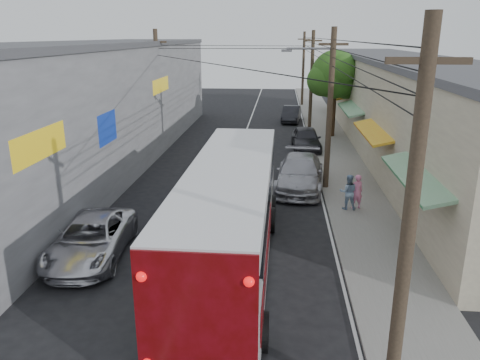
% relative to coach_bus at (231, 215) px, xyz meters
% --- Properties ---
extents(ground, '(120.00, 120.00, 0.00)m').
position_rel_coach_bus_xyz_m(ground, '(-1.20, -4.23, -1.87)').
color(ground, black).
rests_on(ground, ground).
extents(sidewalk, '(3.00, 80.00, 0.12)m').
position_rel_coach_bus_xyz_m(sidewalk, '(5.30, 15.77, -1.81)').
color(sidewalk, slate).
rests_on(sidewalk, ground).
extents(building_right, '(7.09, 40.00, 6.25)m').
position_rel_coach_bus_xyz_m(building_right, '(9.79, 17.77, 1.29)').
color(building_right, beige).
rests_on(building_right, ground).
extents(building_left, '(7.20, 36.00, 7.25)m').
position_rel_coach_bus_xyz_m(building_left, '(-9.70, 13.77, 1.79)').
color(building_left, gray).
rests_on(building_left, ground).
extents(utility_poles, '(11.80, 45.28, 8.00)m').
position_rel_coach_bus_xyz_m(utility_poles, '(1.93, 16.10, 2.26)').
color(utility_poles, '#473828').
rests_on(utility_poles, ground).
extents(street_tree, '(4.40, 4.00, 6.60)m').
position_rel_coach_bus_xyz_m(street_tree, '(5.67, 21.79, 2.81)').
color(street_tree, '#3F2B19').
rests_on(street_tree, ground).
extents(coach_bus, '(2.96, 12.54, 3.60)m').
position_rel_coach_bus_xyz_m(coach_bus, '(0.00, 0.00, 0.00)').
color(coach_bus, silver).
rests_on(coach_bus, ground).
extents(jeepney, '(2.73, 5.27, 1.42)m').
position_rel_coach_bus_xyz_m(jeepney, '(-5.00, 0.21, -1.16)').
color(jeepney, silver).
rests_on(jeepney, ground).
extents(parked_suv, '(2.82, 5.88, 1.65)m').
position_rel_coach_bus_xyz_m(parked_suv, '(2.65, 8.77, -1.04)').
color(parked_suv, '#A2A1A9').
rests_on(parked_suv, ground).
extents(parked_car_mid, '(2.05, 4.69, 1.57)m').
position_rel_coach_bus_xyz_m(parked_car_mid, '(3.40, 17.36, -1.08)').
color(parked_car_mid, '#28282D').
rests_on(parked_car_mid, ground).
extents(parked_car_far, '(1.95, 4.45, 1.42)m').
position_rel_coach_bus_xyz_m(parked_car_far, '(2.60, 28.32, -1.15)').
color(parked_car_far, black).
rests_on(parked_car_far, ground).
extents(pedestrian_near, '(0.66, 0.53, 1.58)m').
position_rel_coach_bus_xyz_m(pedestrian_near, '(5.08, 5.72, -0.96)').
color(pedestrian_near, pink).
rests_on(pedestrian_near, sidewalk).
extents(pedestrian_far, '(0.80, 0.63, 1.60)m').
position_rel_coach_bus_xyz_m(pedestrian_far, '(4.69, 5.59, -0.95)').
color(pedestrian_far, '#87A3C4').
rests_on(pedestrian_far, sidewalk).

